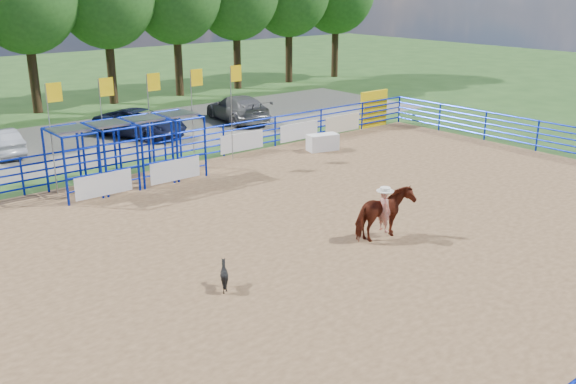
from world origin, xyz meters
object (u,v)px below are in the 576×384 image
at_px(announcer_table, 323,142).
at_px(car_c, 140,123).
at_px(horse_and_rider, 384,212).
at_px(calf, 224,275).
at_px(car_d, 238,108).

bearing_deg(announcer_table, car_c, 123.02).
height_order(horse_and_rider, calf, horse_and_rider).
xyz_separation_m(calf, car_c, (6.39, 17.24, 0.34)).
bearing_deg(calf, car_d, -52.68).
distance_m(horse_and_rider, car_c, 17.59).
bearing_deg(car_d, car_c, 7.45).
height_order(horse_and_rider, car_c, horse_and_rider).
height_order(announcer_table, car_c, car_c).
height_order(announcer_table, calf, announcer_table).
bearing_deg(car_c, announcer_table, -78.68).
xyz_separation_m(announcer_table, car_c, (-5.31, 8.18, 0.30)).
distance_m(horse_and_rider, calf, 5.75).
height_order(announcer_table, horse_and_rider, horse_and_rider).
bearing_deg(calf, horse_and_rider, -110.05).
distance_m(car_c, car_d, 6.08).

